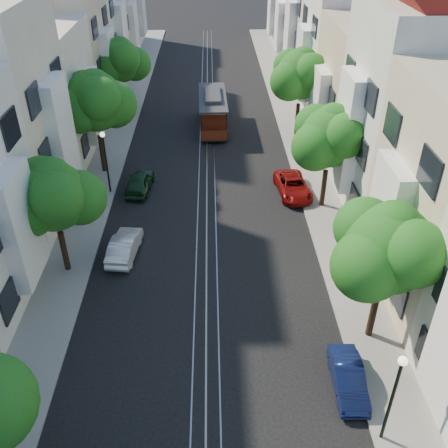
{
  "coord_description": "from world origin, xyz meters",
  "views": [
    {
      "loc": [
        0.37,
        -6.52,
        16.42
      ],
      "look_at": [
        0.94,
        14.83,
        2.2
      ],
      "focal_mm": 40.0,
      "sensor_mm": 36.0,
      "label": 1
    }
  ],
  "objects": [
    {
      "name": "townhouses_west",
      "position": [
        -11.87,
        27.91,
        5.08
      ],
      "size": [
        7.75,
        72.0,
        11.76
      ],
      "color": "silver",
      "rests_on": "ground"
    },
    {
      "name": "tree_w_c",
      "position": [
        -7.14,
        24.98,
        5.07
      ],
      "size": [
        5.13,
        4.28,
        7.09
      ],
      "color": "black",
      "rests_on": "ground"
    },
    {
      "name": "ground",
      "position": [
        0.0,
        28.0,
        0.0
      ],
      "size": [
        200.0,
        200.0,
        0.0
      ],
      "primitive_type": "plane",
      "color": "black",
      "rests_on": "ground"
    },
    {
      "name": "tree_e_b",
      "position": [
        7.26,
        8.98,
        4.73
      ],
      "size": [
        4.93,
        4.08,
        6.68
      ],
      "color": "black",
      "rests_on": "ground"
    },
    {
      "name": "rail_slot",
      "position": [
        0.0,
        28.0,
        0.01
      ],
      "size": [
        0.06,
        80.0,
        0.02
      ],
      "primitive_type": "cube",
      "color": "gray",
      "rests_on": "ground"
    },
    {
      "name": "lamp_west",
      "position": [
        -6.3,
        22.0,
        2.85
      ],
      "size": [
        0.32,
        0.32,
        4.16
      ],
      "color": "black",
      "rests_on": "ground"
    },
    {
      "name": "tree_w_b",
      "position": [
        -7.14,
        13.98,
        4.4
      ],
      "size": [
        4.72,
        3.87,
        6.27
      ],
      "color": "black",
      "rests_on": "ground"
    },
    {
      "name": "lamp_east",
      "position": [
        6.3,
        4.0,
        2.85
      ],
      "size": [
        0.32,
        0.32,
        4.16
      ],
      "color": "black",
      "rests_on": "ground"
    },
    {
      "name": "parked_car_e_mid",
      "position": [
        5.6,
        6.27,
        0.53
      ],
      "size": [
        1.2,
        3.27,
        1.07
      ],
      "primitive_type": "imported",
      "rotation": [
        0.0,
        0.0,
        -0.02
      ],
      "color": "#0C153F",
      "rests_on": "ground"
    },
    {
      "name": "parked_car_e_far",
      "position": [
        5.6,
        21.57,
        0.57
      ],
      "size": [
        2.31,
        4.29,
        1.15
      ],
      "primitive_type": "imported",
      "rotation": [
        0.0,
        0.0,
        0.1
      ],
      "color": "maroon",
      "rests_on": "ground"
    },
    {
      "name": "lane_line",
      "position": [
        0.0,
        28.0,
        0.0
      ],
      "size": [
        0.08,
        80.0,
        0.01
      ],
      "primitive_type": "cube",
      "color": "tan",
      "rests_on": "ground"
    },
    {
      "name": "tree_w_d",
      "position": [
        -7.14,
        35.98,
        4.6
      ],
      "size": [
        4.84,
        3.99,
        6.52
      ],
      "color": "black",
      "rests_on": "ground"
    },
    {
      "name": "townhouses_east",
      "position": [
        11.87,
        27.91,
        5.18
      ],
      "size": [
        7.75,
        72.0,
        12.0
      ],
      "color": "beige",
      "rests_on": "ground"
    },
    {
      "name": "rail_right",
      "position": [
        0.55,
        28.0,
        0.01
      ],
      "size": [
        0.06,
        80.0,
        0.02
      ],
      "primitive_type": "cube",
      "color": "gray",
      "rests_on": "ground"
    },
    {
      "name": "parked_car_w_mid",
      "position": [
        -4.4,
        15.25,
        0.59
      ],
      "size": [
        1.64,
        3.72,
        1.19
      ],
      "primitive_type": "imported",
      "rotation": [
        0.0,
        0.0,
        3.03
      ],
      "color": "silver",
      "rests_on": "ground"
    },
    {
      "name": "sidewalk_east",
      "position": [
        7.25,
        28.0,
        0.06
      ],
      "size": [
        2.5,
        80.0,
        0.12
      ],
      "primitive_type": "cube",
      "color": "gray",
      "rests_on": "ground"
    },
    {
      "name": "cable_car",
      "position": [
        0.5,
        32.78,
        1.61
      ],
      "size": [
        2.36,
        7.1,
        2.71
      ],
      "rotation": [
        0.0,
        0.0,
        0.02
      ],
      "color": "black",
      "rests_on": "ground"
    },
    {
      "name": "parked_car_w_far",
      "position": [
        -4.4,
        22.34,
        0.62
      ],
      "size": [
        1.8,
        3.76,
        1.24
      ],
      "primitive_type": "imported",
      "rotation": [
        0.0,
        0.0,
        3.05
      ],
      "color": "#13311C",
      "rests_on": "ground"
    },
    {
      "name": "sidewalk_west",
      "position": [
        -7.25,
        28.0,
        0.06
      ],
      "size": [
        2.5,
        80.0,
        0.12
      ],
      "primitive_type": "cube",
      "color": "gray",
      "rests_on": "ground"
    },
    {
      "name": "rail_left",
      "position": [
        -0.55,
        28.0,
        0.01
      ],
      "size": [
        0.06,
        80.0,
        0.02
      ],
      "primitive_type": "cube",
      "color": "gray",
      "rests_on": "ground"
    },
    {
      "name": "tree_e_d",
      "position": [
        7.26,
        30.98,
        4.87
      ],
      "size": [
        5.01,
        4.16,
        6.85
      ],
      "color": "black",
      "rests_on": "ground"
    },
    {
      "name": "tree_e_c",
      "position": [
        7.26,
        19.98,
        4.6
      ],
      "size": [
        4.84,
        3.99,
        6.52
      ],
      "color": "black",
      "rests_on": "ground"
    }
  ]
}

